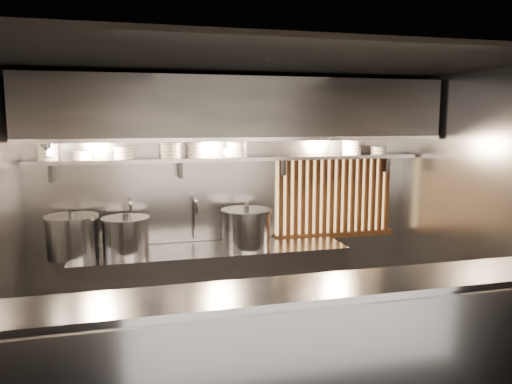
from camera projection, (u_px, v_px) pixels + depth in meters
name	position (u px, v px, depth m)	size (l,w,h in m)	color
floor	(265.00, 371.00, 4.64)	(4.50, 4.50, 0.00)	black
ceiling	(266.00, 62.00, 4.24)	(4.50, 4.50, 0.00)	black
wall_back	(231.00, 198.00, 5.88)	(4.50, 4.50, 0.00)	gray
wall_right	(481.00, 212.00, 5.01)	(3.00, 3.00, 0.00)	gray
serving_counter	(301.00, 361.00, 3.64)	(4.50, 0.56, 1.13)	#A1A1A7
cooking_bench	(212.00, 288.00, 5.58)	(3.00, 0.70, 0.90)	#A1A1A7
bowl_shelf	(234.00, 159.00, 5.64)	(4.40, 0.34, 0.04)	#A1A1A7
exhaust_hood	(238.00, 110.00, 5.35)	(4.40, 0.81, 0.65)	#2D2D30
wood_screen	(335.00, 196.00, 6.16)	(1.56, 0.09, 1.04)	#F6BE6E
faucet_left	(131.00, 212.00, 5.47)	(0.04, 0.30, 0.50)	silver
faucet_right	(195.00, 210.00, 5.65)	(0.04, 0.30, 0.50)	silver
heat_lamp	(47.00, 146.00, 4.68)	(0.25, 0.35, 0.20)	#A1A1A7
pendant_bulb	(227.00, 152.00, 5.48)	(0.09, 0.09, 0.19)	#2D2D30
stock_pot_left	(72.00, 236.00, 5.16)	(0.70, 0.70, 0.48)	#A1A1A7
stock_pot_mid	(126.00, 235.00, 5.30)	(0.63, 0.63, 0.43)	#A1A1A7
stock_pot_right	(246.00, 228.00, 5.57)	(0.74, 0.74, 0.47)	#A1A1A7
bowl_stack_0	(48.00, 152.00, 5.13)	(0.22, 0.22, 0.17)	white
bowl_stack_1	(82.00, 155.00, 5.22)	(0.22, 0.22, 0.09)	white
bowl_stack_2	(124.00, 153.00, 5.32)	(0.23, 0.23, 0.13)	white
bowl_stack_3	(171.00, 150.00, 5.44)	(0.24, 0.24, 0.17)	white
bowl_stack_4	(197.00, 150.00, 5.52)	(0.22, 0.22, 0.17)	white
bowl_stack_5	(237.00, 149.00, 5.63)	(0.24, 0.24, 0.17)	white
bowl_stack_6	(352.00, 148.00, 5.99)	(0.24, 0.24, 0.17)	white
bowl_stack_7	(379.00, 150.00, 6.08)	(0.20, 0.20, 0.09)	white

